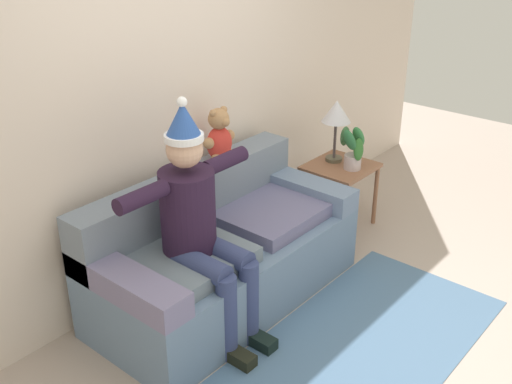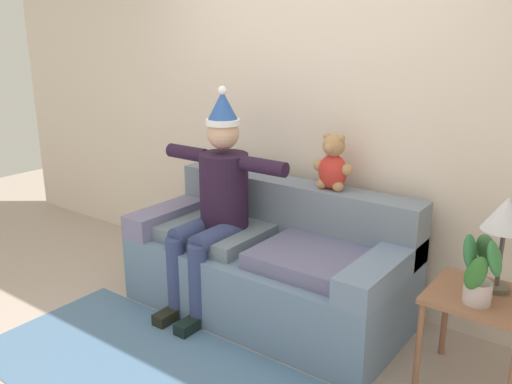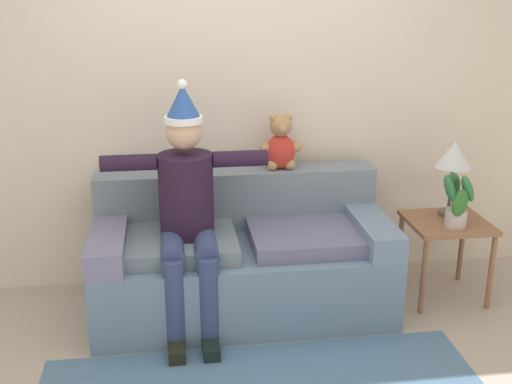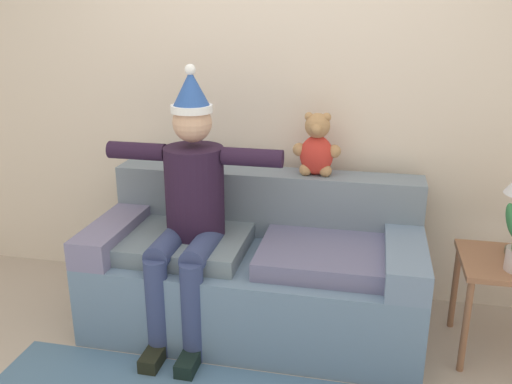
{
  "view_description": "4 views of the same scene",
  "coord_description": "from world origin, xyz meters",
  "views": [
    {
      "loc": [
        -2.61,
        -1.5,
        2.55
      ],
      "look_at": [
        0.13,
        0.81,
        0.83
      ],
      "focal_mm": 42.95,
      "sensor_mm": 36.0,
      "label": 1
    },
    {
      "loc": [
        1.97,
        -1.81,
        1.89
      ],
      "look_at": [
        -0.05,
        0.92,
        0.88
      ],
      "focal_mm": 37.78,
      "sensor_mm": 36.0,
      "label": 2
    },
    {
      "loc": [
        -0.44,
        -2.81,
        2.11
      ],
      "look_at": [
        0.08,
        0.9,
        0.85
      ],
      "focal_mm": 44.59,
      "sensor_mm": 36.0,
      "label": 3
    },
    {
      "loc": [
        0.62,
        -1.9,
        1.84
      ],
      "look_at": [
        0.03,
        0.86,
        0.89
      ],
      "focal_mm": 38.5,
      "sensor_mm": 36.0,
      "label": 4
    }
  ],
  "objects": [
    {
      "name": "back_wall",
      "position": [
        0.0,
        1.55,
        1.35
      ],
      "size": [
        7.0,
        0.1,
        2.7
      ],
      "primitive_type": "cube",
      "color": "beige",
      "rests_on": "ground_plane"
    },
    {
      "name": "ground_plane",
      "position": [
        0.0,
        0.0,
        0.0
      ],
      "size": [
        10.0,
        10.0,
        0.0
      ],
      "primitive_type": "plane",
      "color": "#B2A093"
    },
    {
      "name": "side_table",
      "position": [
        1.4,
        0.97,
        0.47
      ],
      "size": [
        0.53,
        0.5,
        0.56
      ],
      "color": "#8E5C42",
      "rests_on": "ground_plane"
    },
    {
      "name": "teddy_bear",
      "position": [
        0.31,
        1.3,
        1.05
      ],
      "size": [
        0.29,
        0.17,
        0.38
      ],
      "color": "red",
      "rests_on": "couch"
    },
    {
      "name": "potted_plant",
      "position": [
        1.4,
        0.87,
        0.74
      ],
      "size": [
        0.24,
        0.24,
        0.37
      ],
      "color": "#C1AFAF",
      "rests_on": "side_table"
    },
    {
      "name": "couch",
      "position": [
        0.0,
        1.02,
        0.35
      ],
      "size": [
        1.91,
        0.9,
        0.88
      ],
      "color": "slate",
      "rests_on": "ground_plane"
    },
    {
      "name": "person_seated",
      "position": [
        -0.35,
        0.85,
        0.8
      ],
      "size": [
        1.02,
        0.77,
        1.55
      ],
      "color": "#27162D",
      "rests_on": "ground_plane"
    },
    {
      "name": "table_lamp",
      "position": [
        1.45,
        1.07,
        0.97
      ],
      "size": [
        0.24,
        0.24,
        0.52
      ],
      "color": "brown",
      "rests_on": "side_table"
    },
    {
      "name": "area_rug",
      "position": [
        0.0,
        -0.03,
        0.0
      ],
      "size": [
        2.42,
        1.08,
        0.01
      ],
      "primitive_type": "cube",
      "color": "slate",
      "rests_on": "ground_plane"
    }
  ]
}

